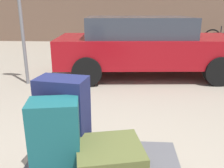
{
  "coord_description": "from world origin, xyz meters",
  "views": [
    {
      "loc": [
        0.2,
        -1.77,
        1.64
      ],
      "look_at": [
        0.0,
        1.2,
        0.69
      ],
      "focal_mm": 38.92,
      "sensor_mm": 36.0,
      "label": 1
    }
  ],
  "objects_px": {
    "suitcase_teal_front_left": "(55,137)",
    "bollard_kerb_mid": "(220,43)",
    "suitcase_navy_center": "(64,116)",
    "suitcase_olive_stacked_top": "(109,159)",
    "parked_car": "(145,45)",
    "bollard_kerb_near": "(184,42)",
    "no_parking_sign": "(21,16)"
  },
  "relations": [
    {
      "from": "bollard_kerb_mid",
      "to": "no_parking_sign",
      "type": "height_order",
      "value": "no_parking_sign"
    },
    {
      "from": "parked_car",
      "to": "bollard_kerb_mid",
      "type": "bearing_deg",
      "value": 51.15
    },
    {
      "from": "bollard_kerb_mid",
      "to": "suitcase_teal_front_left",
      "type": "bearing_deg",
      "value": -117.02
    },
    {
      "from": "suitcase_navy_center",
      "to": "suitcase_teal_front_left",
      "type": "xyz_separation_m",
      "value": [
        0.01,
        -0.3,
        -0.05
      ]
    },
    {
      "from": "suitcase_olive_stacked_top",
      "to": "bollard_kerb_near",
      "type": "distance_m",
      "value": 8.59
    },
    {
      "from": "bollard_kerb_mid",
      "to": "suitcase_olive_stacked_top",
      "type": "bearing_deg",
      "value": -114.62
    },
    {
      "from": "bollard_kerb_near",
      "to": "suitcase_olive_stacked_top",
      "type": "bearing_deg",
      "value": -106.09
    },
    {
      "from": "suitcase_olive_stacked_top",
      "to": "no_parking_sign",
      "type": "distance_m",
      "value": 4.09
    },
    {
      "from": "no_parking_sign",
      "to": "bollard_kerb_mid",
      "type": "bearing_deg",
      "value": 39.78
    },
    {
      "from": "suitcase_navy_center",
      "to": "parked_car",
      "type": "relative_size",
      "value": 0.16
    },
    {
      "from": "suitcase_navy_center",
      "to": "bollard_kerb_near",
      "type": "xyz_separation_m",
      "value": [
        2.82,
        7.96,
        -0.41
      ]
    },
    {
      "from": "suitcase_olive_stacked_top",
      "to": "suitcase_navy_center",
      "type": "bearing_deg",
      "value": 133.92
    },
    {
      "from": "suitcase_olive_stacked_top",
      "to": "parked_car",
      "type": "relative_size",
      "value": 0.12
    },
    {
      "from": "parked_car",
      "to": "bollard_kerb_near",
      "type": "distance_m",
      "value": 4.43
    },
    {
      "from": "suitcase_olive_stacked_top",
      "to": "parked_car",
      "type": "xyz_separation_m",
      "value": [
        0.55,
        4.24,
        0.3
      ]
    },
    {
      "from": "suitcase_navy_center",
      "to": "no_parking_sign",
      "type": "distance_m",
      "value": 3.58
    },
    {
      "from": "suitcase_olive_stacked_top",
      "to": "bollard_kerb_mid",
      "type": "xyz_separation_m",
      "value": [
        3.78,
        8.25,
        -0.17
      ]
    },
    {
      "from": "suitcase_teal_front_left",
      "to": "bollard_kerb_near",
      "type": "height_order",
      "value": "suitcase_teal_front_left"
    },
    {
      "from": "bollard_kerb_near",
      "to": "no_parking_sign",
      "type": "relative_size",
      "value": 0.24
    },
    {
      "from": "suitcase_olive_stacked_top",
      "to": "no_parking_sign",
      "type": "bearing_deg",
      "value": 108.92
    },
    {
      "from": "suitcase_olive_stacked_top",
      "to": "bollard_kerb_near",
      "type": "bearing_deg",
      "value": 60.97
    },
    {
      "from": "suitcase_navy_center",
      "to": "suitcase_olive_stacked_top",
      "type": "bearing_deg",
      "value": -23.95
    },
    {
      "from": "suitcase_olive_stacked_top",
      "to": "suitcase_navy_center",
      "type": "relative_size",
      "value": 0.74
    },
    {
      "from": "suitcase_teal_front_left",
      "to": "no_parking_sign",
      "type": "bearing_deg",
      "value": 105.79
    },
    {
      "from": "suitcase_teal_front_left",
      "to": "bollard_kerb_near",
      "type": "relative_size",
      "value": 1.07
    },
    {
      "from": "suitcase_navy_center",
      "to": "no_parking_sign",
      "type": "relative_size",
      "value": 0.3
    },
    {
      "from": "parked_car",
      "to": "bollard_kerb_mid",
      "type": "relative_size",
      "value": 7.71
    },
    {
      "from": "suitcase_teal_front_left",
      "to": "no_parking_sign",
      "type": "xyz_separation_m",
      "value": [
        -1.66,
        3.37,
        0.82
      ]
    },
    {
      "from": "suitcase_navy_center",
      "to": "no_parking_sign",
      "type": "bearing_deg",
      "value": 127.42
    },
    {
      "from": "suitcase_teal_front_left",
      "to": "bollard_kerb_mid",
      "type": "relative_size",
      "value": 1.07
    },
    {
      "from": "suitcase_teal_front_left",
      "to": "bollard_kerb_mid",
      "type": "height_order",
      "value": "suitcase_teal_front_left"
    },
    {
      "from": "bollard_kerb_mid",
      "to": "suitcase_navy_center",
      "type": "bearing_deg",
      "value": -117.91
    }
  ]
}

